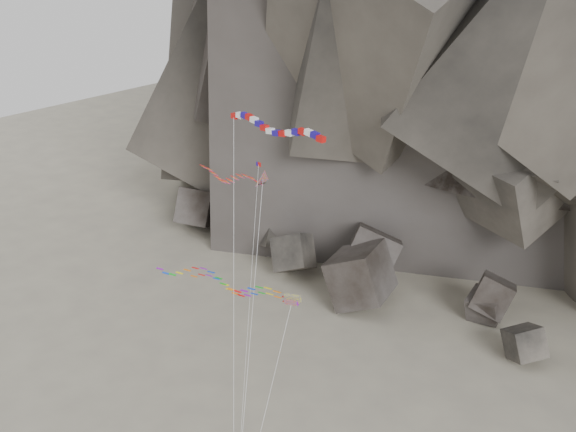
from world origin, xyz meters
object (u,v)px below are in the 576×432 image
Objects in this scene: banner_kite at (274,130)px; delta_kite at (227,175)px; parafoil_kite at (218,280)px; pennant_kite at (252,261)px.

delta_kite is at bearing 164.96° from banner_kite.
delta_kite is 1.38× the size of parafoil_kite.
parafoil_kite is (6.23, -8.69, -5.26)m from delta_kite.
banner_kite is (8.61, -4.26, 6.51)m from delta_kite.
parafoil_kite is at bearing -106.92° from banner_kite.
banner_kite is 1.71× the size of parafoil_kite.
pennant_kite is (-0.15, -2.82, -10.07)m from banner_kite.
banner_kite is 12.79m from parafoil_kite.
pennant_kite is at bearing 29.89° from parafoil_kite.
pennant_kite is at bearing -34.08° from delta_kite.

